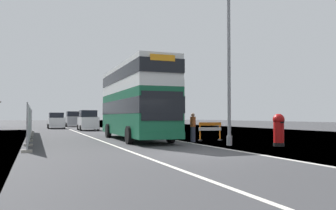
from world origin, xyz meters
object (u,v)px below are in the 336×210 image
object	(u,v)px
car_receding_far	(72,120)
lamppost_foreground	(229,66)
car_receding_mid	(56,121)
roadworks_barrier	(210,129)
pedestrian_at_kerb	(193,127)
double_decker_bus	(135,101)
red_pillar_postbox	(279,128)
car_oncoming_near	(88,121)

from	to	relation	value
car_receding_far	lamppost_foreground	bearing A→B (deg)	-83.77
lamppost_foreground	car_receding_mid	bearing A→B (deg)	102.90
roadworks_barrier	pedestrian_at_kerb	size ratio (longest dim) A/B	0.87
double_decker_bus	red_pillar_postbox	bearing A→B (deg)	-53.37
car_oncoming_near	red_pillar_postbox	bearing A→B (deg)	-75.68
lamppost_foreground	car_receding_mid	distance (m)	31.60
car_receding_mid	pedestrian_at_kerb	size ratio (longest dim) A/B	2.62
roadworks_barrier	car_oncoming_near	bearing A→B (deg)	104.11
roadworks_barrier	pedestrian_at_kerb	world-z (taller)	pedestrian_at_kerb
car_receding_far	pedestrian_at_kerb	size ratio (longest dim) A/B	2.43
roadworks_barrier	car_receding_far	distance (m)	35.27
double_decker_bus	red_pillar_postbox	distance (m)	9.43
double_decker_bus	car_receding_mid	size ratio (longest dim) A/B	2.43
car_receding_mid	lamppost_foreground	bearing A→B (deg)	-77.10
lamppost_foreground	car_oncoming_near	world-z (taller)	lamppost_foreground
red_pillar_postbox	lamppost_foreground	bearing A→B (deg)	148.85
double_decker_bus	roadworks_barrier	size ratio (longest dim) A/B	7.28
lamppost_foreground	pedestrian_at_kerb	xyz separation A→B (m)	(-0.76, 2.87, -3.34)
double_decker_bus	lamppost_foreground	distance (m)	7.21
red_pillar_postbox	roadworks_barrier	xyz separation A→B (m)	(-1.33, 4.94, -0.20)
red_pillar_postbox	car_receding_mid	xyz separation A→B (m)	(-9.16, 31.93, 0.05)
double_decker_bus	car_oncoming_near	world-z (taller)	double_decker_bus
car_receding_mid	roadworks_barrier	bearing A→B (deg)	-73.83
double_decker_bus	car_receding_far	distance (m)	32.45
pedestrian_at_kerb	red_pillar_postbox	bearing A→B (deg)	-55.20
double_decker_bus	car_oncoming_near	xyz separation A→B (m)	(-0.67, 16.88, -1.54)
double_decker_bus	car_receding_far	bearing A→B (deg)	91.44
double_decker_bus	lamppost_foreground	bearing A→B (deg)	-61.12
car_oncoming_near	pedestrian_at_kerb	xyz separation A→B (m)	(3.31, -20.16, -0.17)
roadworks_barrier	car_receding_far	size ratio (longest dim) A/B	0.36
roadworks_barrier	car_receding_mid	world-z (taller)	car_receding_mid
red_pillar_postbox	car_receding_mid	world-z (taller)	car_receding_mid
lamppost_foreground	car_receding_far	size ratio (longest dim) A/B	2.11
roadworks_barrier	car_receding_mid	distance (m)	28.11
roadworks_barrier	car_receding_far	bearing A→B (deg)	98.18
car_receding_far	pedestrian_at_kerb	xyz separation A→B (m)	(3.45, -35.68, -0.21)
car_oncoming_near	car_receding_far	distance (m)	15.52
double_decker_bus	car_receding_far	size ratio (longest dim) A/B	2.62
double_decker_bus	roadworks_barrier	world-z (taller)	double_decker_bus
red_pillar_postbox	car_oncoming_near	world-z (taller)	car_oncoming_near
lamppost_foreground	car_oncoming_near	bearing A→B (deg)	100.01
double_decker_bus	car_receding_mid	bearing A→B (deg)	98.42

